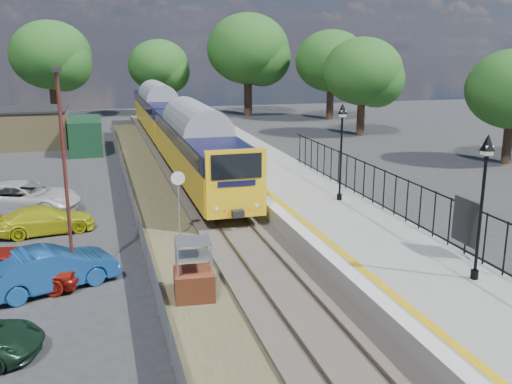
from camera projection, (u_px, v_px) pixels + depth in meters
name	position (u px, v px, depth m)	size (l,w,h in m)	color
ground	(270.00, 276.00, 20.48)	(120.00, 120.00, 0.00)	#2D2D30
track_bed	(206.00, 205.00, 29.35)	(5.90, 80.00, 0.29)	#473F38
platform	(303.00, 200.00, 28.93)	(5.00, 70.00, 0.90)	gray
platform_edge	(264.00, 194.00, 28.28)	(0.90, 70.00, 0.01)	silver
victorian_lamp_south	(485.00, 174.00, 17.13)	(0.44, 0.44, 4.60)	black
victorian_lamp_north	(342.00, 129.00, 26.40)	(0.44, 0.44, 4.60)	black
palisade_fence	(404.00, 199.00, 23.83)	(0.12, 26.00, 2.00)	black
wire_fence	(129.00, 190.00, 30.42)	(0.06, 52.00, 1.20)	#999EA3
outbuilding	(30.00, 129.00, 46.34)	(10.80, 10.10, 3.12)	#938253
tree_line	(163.00, 61.00, 58.39)	(56.80, 43.80, 11.88)	#332319
train	(173.00, 123.00, 43.64)	(2.82, 40.83, 3.51)	yellow
brick_plinth	(194.00, 271.00, 18.41)	(1.37, 1.37, 2.04)	brown
speed_sign	(178.00, 193.00, 24.14)	(0.59, 0.11, 2.93)	#999EA3
carpark_lamp	(65.00, 166.00, 18.72)	(0.25, 0.50, 7.39)	#4F201A
car_red	(14.00, 268.00, 19.19)	(1.79, 4.44, 1.51)	maroon
car_blue	(51.00, 269.00, 19.24)	(1.55, 4.44, 1.46)	navy
car_yellow	(46.00, 220.00, 25.09)	(1.69, 4.15, 1.20)	gold
car_white	(23.00, 198.00, 28.12)	(2.57, 5.58, 1.55)	silver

